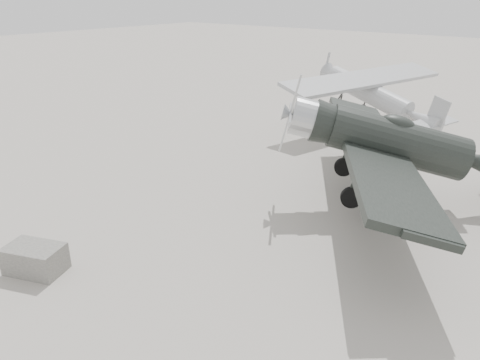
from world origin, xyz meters
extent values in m
plane|color=#ADA699|center=(0.00, 0.00, 0.00)|extent=(160.00, 160.00, 0.00)
cylinder|color=black|center=(2.71, 5.61, 2.43)|extent=(5.08, 4.00, 1.59)
cylinder|color=silver|center=(-0.22, 3.77, 2.43)|extent=(1.61, 1.74, 1.41)
cone|color=silver|center=(-0.80, 3.41, 2.43)|extent=(0.67, 0.75, 0.64)
cube|color=silver|center=(-0.73, 3.45, 2.43)|extent=(0.17, 0.21, 2.95)
ellipsoid|color=black|center=(2.52, 5.49, 3.14)|extent=(1.47, 1.32, 0.52)
cube|color=black|center=(2.04, 5.19, 2.03)|extent=(9.24, 12.82, 0.25)
cylinder|color=black|center=(2.47, 3.64, 0.48)|extent=(0.75, 0.56, 0.77)
cylinder|color=black|center=(0.84, 6.25, 0.48)|extent=(0.75, 0.56, 0.77)
cylinder|color=#333333|center=(2.47, 3.64, 1.24)|extent=(0.17, 0.17, 1.59)
cylinder|color=#333333|center=(0.84, 6.25, 1.24)|extent=(0.17, 0.17, 1.59)
cylinder|color=#A2A4A7|center=(-2.92, 15.73, 1.99)|extent=(5.89, 2.61, 1.22)
cone|color=#A2A4A7|center=(0.84, 14.76, 1.99)|extent=(2.21, 1.57, 1.11)
cone|color=#A2A4A7|center=(-6.03, 16.53, 1.99)|extent=(0.93, 1.28, 1.15)
cube|color=#A2A4A7|center=(-6.46, 16.64, 1.99)|extent=(0.09, 0.16, 2.44)
cube|color=#A2A4A7|center=(-3.35, 15.84, 2.68)|extent=(5.07, 12.33, 0.20)
cube|color=#A2A4A7|center=(1.37, 14.62, 2.05)|extent=(1.90, 3.90, 0.09)
cube|color=#A2A4A7|center=(1.48, 14.60, 2.77)|extent=(0.99, 0.33, 1.44)
cylinder|color=black|center=(-4.08, 14.77, 0.31)|extent=(0.64, 0.30, 0.62)
cylinder|color=black|center=(-3.48, 17.13, 0.31)|extent=(0.64, 0.30, 0.62)
cylinder|color=#333333|center=(-4.08, 14.77, 0.94)|extent=(0.12, 0.12, 1.33)
cylinder|color=#333333|center=(-3.48, 17.13, 0.94)|extent=(0.12, 0.12, 1.33)
cylinder|color=black|center=(1.59, 14.57, 1.66)|extent=(0.21, 0.12, 0.20)
cube|color=#5F5D58|center=(-3.56, -5.32, 0.41)|extent=(1.90, 1.55, 0.82)
camera|label=1|loc=(8.39, -10.75, 7.65)|focal=35.00mm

